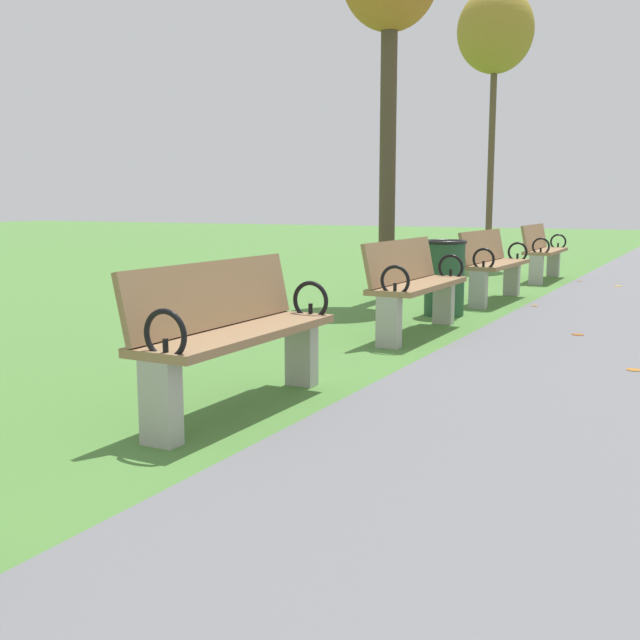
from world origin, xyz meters
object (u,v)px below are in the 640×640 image
object	(u,v)px
park_bench_3	(233,331)
tree_3	(495,33)
park_bench_5	(493,263)
trash_bin	(444,278)
park_bench_6	(543,250)
park_bench_4	(414,284)

from	to	relation	value
park_bench_3	tree_3	distance (m)	12.00
park_bench_3	tree_3	world-z (taller)	tree_3
park_bench_5	trash_bin	distance (m)	1.45
park_bench_3	park_bench_6	world-z (taller)	same
park_bench_3	park_bench_5	bearing A→B (deg)	90.00
tree_3	park_bench_3	bearing A→B (deg)	-82.04
park_bench_3	trash_bin	world-z (taller)	park_bench_3
park_bench_4	park_bench_6	world-z (taller)	same
tree_3	trash_bin	world-z (taller)	tree_3
park_bench_6	tree_3	size ratio (longest dim) A/B	0.30
trash_bin	park_bench_3	bearing A→B (deg)	-88.06
park_bench_4	trash_bin	bearing A→B (deg)	96.32
park_bench_5	tree_3	bearing A→B (deg)	106.12
park_bench_4	tree_3	bearing A→B (deg)	100.82
park_bench_4	park_bench_6	xyz separation A→B (m)	(0.00, 5.77, 0.00)
park_bench_4	park_bench_5	bearing A→B (deg)	90.00
park_bench_3	trash_bin	xyz separation A→B (m)	(-0.15, 4.34, -0.06)
park_bench_3	park_bench_6	xyz separation A→B (m)	(0.00, 8.78, 0.00)
park_bench_5	trash_bin	bearing A→B (deg)	-95.82
park_bench_6	tree_3	distance (m)	4.91
park_bench_4	trash_bin	xyz separation A→B (m)	(-0.15, 1.33, -0.06)
trash_bin	park_bench_4	bearing A→B (deg)	-83.68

